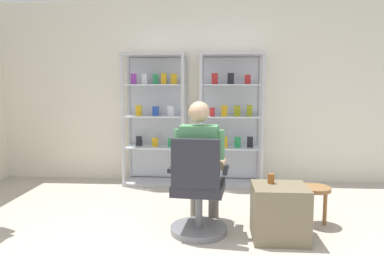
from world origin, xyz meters
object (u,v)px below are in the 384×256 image
Objects in this scene: office_chair at (198,195)px; tea_glass at (271,179)px; display_cabinet_left at (156,118)px; display_cabinet_right at (231,119)px; wooden_stool at (315,194)px; seated_shopkeeper at (201,159)px; storage_crate at (279,212)px.

tea_glass is (0.69, 0.03, 0.16)m from office_chair.
display_cabinet_left reaches higher than office_chair.
display_cabinet_right is at bearing -0.02° from display_cabinet_left.
office_chair is 1.23m from wooden_stool.
tea_glass is (0.68, -0.13, -0.15)m from seated_shopkeeper.
seated_shopkeeper reaches higher than office_chair.
display_cabinet_right is 1.87m from wooden_stool.
tea_glass is (0.31, -1.86, -0.40)m from display_cabinet_right.
seated_shopkeeper reaches higher than tea_glass.
display_cabinet_left reaches higher than storage_crate.
tea_glass is at bearing -149.03° from wooden_stool.
seated_shopkeeper is at bearing 169.28° from tea_glass.
display_cabinet_right is 3.72× the size of storage_crate.
office_chair is 0.78m from storage_crate.
office_chair is (-0.38, -1.89, -0.57)m from display_cabinet_right.
office_chair is 1.88× the size of storage_crate.
display_cabinet_right is 2.01m from office_chair.
display_cabinet_left is at bearing 127.52° from storage_crate.
display_cabinet_right is at bearing 99.49° from tea_glass.
display_cabinet_right is at bearing 78.07° from seated_shopkeeper.
display_cabinet_left is at bearing 113.06° from seated_shopkeeper.
office_chair is at bearing -177.13° from tea_glass.
office_chair is 2.38× the size of wooden_stool.
storage_crate is (0.75, -0.20, -0.46)m from seated_shopkeeper.
tea_glass is 0.23× the size of wooden_stool.
display_cabinet_right is 2.09m from storage_crate.
display_cabinet_left is 2.37m from tea_glass.
display_cabinet_right reaches higher than office_chair.
seated_shopkeeper is (-0.37, -1.73, -0.25)m from display_cabinet_right.
display_cabinet_right is 1.47× the size of seated_shopkeeper.
office_chair is 0.71m from tea_glass.
seated_shopkeeper is (0.02, 0.16, 0.32)m from office_chair.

